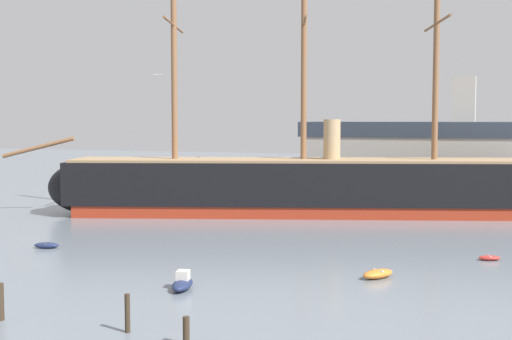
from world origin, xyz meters
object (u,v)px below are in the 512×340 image
object	(u,v)px
dinghy_mid_right	(378,274)
dinghy_mid_left	(47,245)
mooring_piling_nearest	(186,331)
mooring_piling_left_pair	(0,302)
tall_ship	(303,185)
motorboat_near_centre	(182,283)
dockside_warehouse_right	(497,162)
mooring_piling_midwater	(127,313)
dinghy_alongside_stern	(490,258)
seagull_in_flight	(156,75)

from	to	relation	value
dinghy_mid_right	dinghy_mid_left	bearing A→B (deg)	176.97
mooring_piling_nearest	mooring_piling_left_pair	xyz separation A→B (m)	(-12.13, 0.36, 0.34)
tall_ship	mooring_piling_nearest	size ratio (longest dim) A/B	44.59
dinghy_mid_left	dinghy_mid_right	bearing A→B (deg)	-3.03
motorboat_near_centre	dinghy_mid_right	distance (m)	14.47
dinghy_mid_right	dockside_warehouse_right	distance (m)	54.46
dinghy_mid_left	mooring_piling_left_pair	bearing A→B (deg)	-59.77
tall_ship	mooring_piling_midwater	size ratio (longest dim) A/B	31.28
motorboat_near_centre	mooring_piling_midwater	xyz separation A→B (m)	(1.31, -9.61, 0.62)
dinghy_mid_left	tall_ship	bearing A→B (deg)	60.87
tall_ship	dockside_warehouse_right	world-z (taller)	tall_ship
mooring_piling_left_pair	dockside_warehouse_right	bearing A→B (deg)	69.39
dinghy_mid_left	mooring_piling_left_pair	size ratio (longest dim) A/B	1.13
dinghy_alongside_stern	mooring_piling_nearest	size ratio (longest dim) A/B	1.29
dinghy_mid_left	mooring_piling_midwater	xyz separation A→B (m)	(19.59, -19.11, 0.80)
mooring_piling_left_pair	motorboat_near_centre	bearing A→B (deg)	55.78
motorboat_near_centre	mooring_piling_left_pair	bearing A→B (deg)	-124.22
dinghy_mid_right	seagull_in_flight	xyz separation A→B (m)	(-23.39, 9.82, 15.72)
dinghy_mid_left	dockside_warehouse_right	world-z (taller)	dockside_warehouse_right
seagull_in_flight	dinghy_mid_right	bearing A→B (deg)	-22.78
dinghy_mid_right	dinghy_alongside_stern	xyz separation A→B (m)	(7.68, 9.51, -0.12)
dinghy_alongside_stern	mooring_piling_nearest	world-z (taller)	mooring_piling_nearest
motorboat_near_centre	seagull_in_flight	distance (m)	26.15
seagull_in_flight	dockside_warehouse_right	bearing A→B (deg)	54.43
dinghy_mid_left	dinghy_alongside_stern	xyz separation A→B (m)	(38.09, 7.90, -0.06)
mooring_piling_nearest	mooring_piling_left_pair	distance (m)	12.14
dinghy_mid_right	motorboat_near_centre	bearing A→B (deg)	-146.95
dinghy_mid_right	dinghy_alongside_stern	size ratio (longest dim) A/B	1.54
dinghy_alongside_stern	mooring_piling_nearest	bearing A→B (deg)	-117.56
dinghy_mid_left	seagull_in_flight	xyz separation A→B (m)	(7.02, 8.21, 15.78)
mooring_piling_midwater	seagull_in_flight	bearing A→B (deg)	114.70
dinghy_mid_left	mooring_piling_nearest	size ratio (longest dim) A/B	1.63
mooring_piling_midwater	seagull_in_flight	size ratio (longest dim) A/B	1.80
motorboat_near_centre	dockside_warehouse_right	xyz separation A→B (m)	(20.06, 61.51, 5.21)
dinghy_alongside_stern	seagull_in_flight	size ratio (longest dim) A/B	1.63
dinghy_mid_right	dinghy_alongside_stern	world-z (taller)	dinghy_mid_right
motorboat_near_centre	mooring_piling_midwater	distance (m)	9.72
seagull_in_flight	motorboat_near_centre	bearing A→B (deg)	-57.56
mooring_piling_nearest	dinghy_alongside_stern	bearing A→B (deg)	62.44
dinghy_mid_left	mooring_piling_left_pair	world-z (taller)	mooring_piling_left_pair
tall_ship	mooring_piling_left_pair	distance (m)	48.77
dinghy_alongside_stern	motorboat_near_centre	bearing A→B (deg)	-138.70
mooring_piling_nearest	seagull_in_flight	size ratio (longest dim) A/B	1.26
mooring_piling_left_pair	mooring_piling_midwater	xyz separation A→B (m)	(8.17, 0.48, -0.01)
tall_ship	mooring_piling_left_pair	xyz separation A→B (m)	(-4.68, -48.48, -2.54)
dinghy_mid_left	motorboat_near_centre	bearing A→B (deg)	-27.47
mooring_piling_nearest	mooring_piling_left_pair	bearing A→B (deg)	178.28
dinghy_mid_right	seagull_in_flight	bearing A→B (deg)	157.22
mooring_piling_nearest	mooring_piling_midwater	bearing A→B (deg)	167.97
dinghy_alongside_stern	mooring_piling_left_pair	size ratio (longest dim) A/B	0.89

